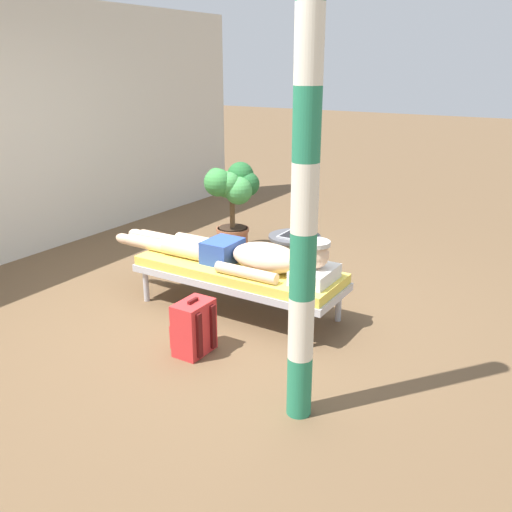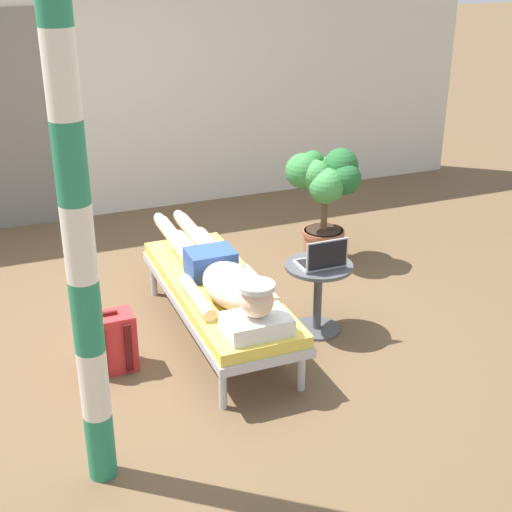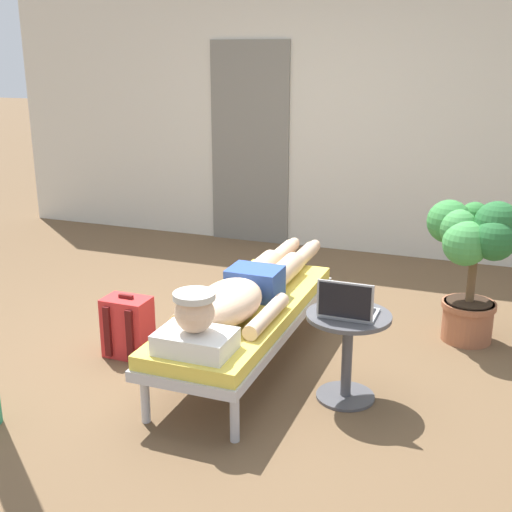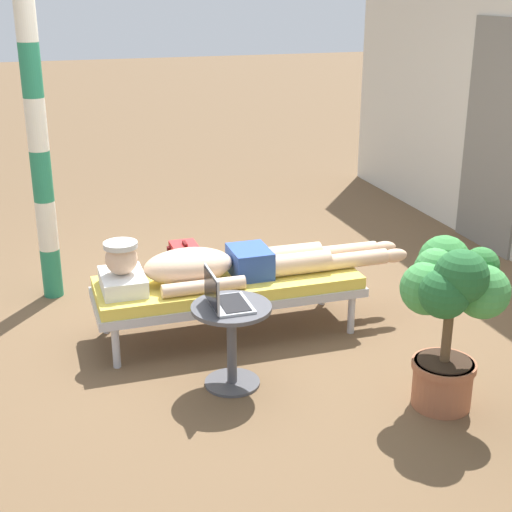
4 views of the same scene
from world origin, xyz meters
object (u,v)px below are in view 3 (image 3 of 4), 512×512
object	(u,v)px
person_reclining	(243,292)
backpack	(128,327)
potted_plant	(474,249)
side_table	(348,341)
lounge_chair	(246,316)
laptop	(347,307)

from	to	relation	value
person_reclining	backpack	world-z (taller)	person_reclining
potted_plant	person_reclining	bearing A→B (deg)	-143.16
person_reclining	side_table	bearing A→B (deg)	-10.50
side_table	person_reclining	bearing A→B (deg)	169.50
side_table	backpack	distance (m)	1.48
backpack	person_reclining	bearing A→B (deg)	5.87
side_table	backpack	size ratio (longest dim) A/B	1.23
person_reclining	backpack	size ratio (longest dim) A/B	5.12
person_reclining	backpack	xyz separation A→B (m)	(-0.78, -0.08, -0.32)
lounge_chair	person_reclining	xyz separation A→B (m)	(0.00, -0.04, 0.17)
side_table	potted_plant	bearing A→B (deg)	61.39
lounge_chair	side_table	bearing A→B (deg)	-13.95
laptop	potted_plant	xyz separation A→B (m)	(0.59, 1.14, 0.08)
laptop	lounge_chair	bearing A→B (deg)	162.11
person_reclining	side_table	size ratio (longest dim) A/B	4.15
side_table	backpack	world-z (taller)	side_table
lounge_chair	laptop	size ratio (longest dim) A/B	5.90
backpack	potted_plant	xyz separation A→B (m)	(2.07, 1.04, 0.46)
laptop	backpack	distance (m)	1.53
person_reclining	lounge_chair	bearing A→B (deg)	90.00
side_table	potted_plant	xyz separation A→B (m)	(0.59, 1.09, 0.30)
lounge_chair	person_reclining	world-z (taller)	person_reclining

